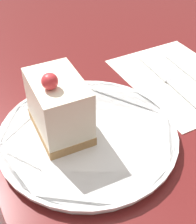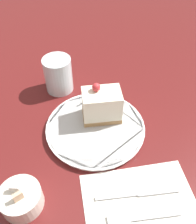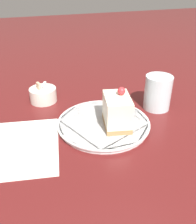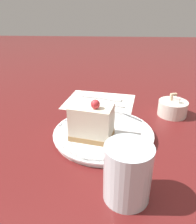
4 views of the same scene
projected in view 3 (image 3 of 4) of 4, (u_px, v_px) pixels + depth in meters
name	position (u px, v px, depth m)	size (l,w,h in m)	color
ground_plane	(97.00, 134.00, 0.68)	(4.00, 4.00, 0.00)	#5B1919
plate	(103.00, 124.00, 0.71)	(0.26, 0.26, 0.01)	white
cake_slice	(117.00, 111.00, 0.67)	(0.09, 0.11, 0.11)	#9E7547
napkin	(22.00, 146.00, 0.63)	(0.22, 0.27, 0.00)	white
fork	(12.00, 142.00, 0.64)	(0.05, 0.15, 0.00)	silver
knife	(31.00, 148.00, 0.62)	(0.05, 0.18, 0.00)	silver
sugar_bowl	(43.00, 95.00, 0.83)	(0.09, 0.09, 0.07)	silver
drinking_glass	(158.00, 92.00, 0.78)	(0.08, 0.08, 0.11)	silver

